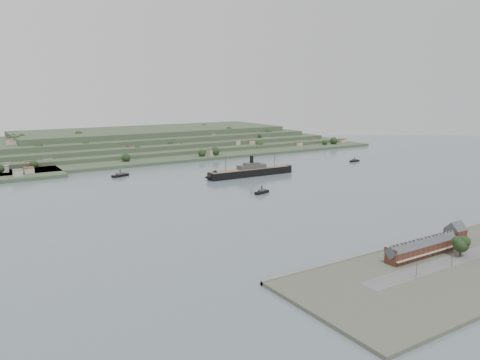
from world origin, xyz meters
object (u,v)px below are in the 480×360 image
terrace_row (422,248)px  gabled_building (455,233)px  fig_tree (462,244)px  tugboat (262,192)px  steamship (248,172)px

terrace_row → gabled_building: size_ratio=3.95×
terrace_row → fig_tree: 22.44m
terrace_row → tugboat: terrace_row is taller
terrace_row → gabled_building: gabled_building is taller
gabled_building → tugboat: bearing=95.3°
terrace_row → tugboat: size_ratio=3.23×
steamship → gabled_building: bearing=-94.4°
tugboat → terrace_row: bearing=-96.1°
terrace_row → fig_tree: bearing=-34.4°
terrace_row → gabled_building: 37.74m
tugboat → fig_tree: fig_tree is taller
gabled_building → steamship: size_ratio=0.12×
fig_tree → tugboat: bearing=89.5°
tugboat → fig_tree: bearing=-90.5°
fig_tree → terrace_row: bearing=145.6°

